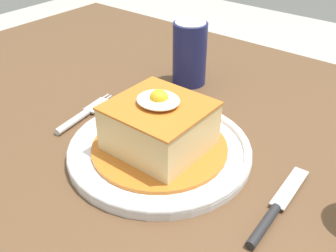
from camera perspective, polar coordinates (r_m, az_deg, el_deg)
dining_table at (r=0.72m, az=-1.01°, el=-6.91°), size 1.26×0.87×0.72m
main_plate at (r=0.59m, az=-1.22°, el=-3.36°), size 0.27×0.27×0.02m
sandwich_meal at (r=0.57m, az=-1.26°, el=-0.34°), size 0.20×0.20×0.10m
fork at (r=0.69m, az=-12.53°, el=1.41°), size 0.04×0.14×0.01m
knife at (r=0.51m, az=14.85°, el=-12.22°), size 0.02×0.17×0.01m
soda_can at (r=0.77m, az=3.15°, el=10.46°), size 0.07×0.07×0.12m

